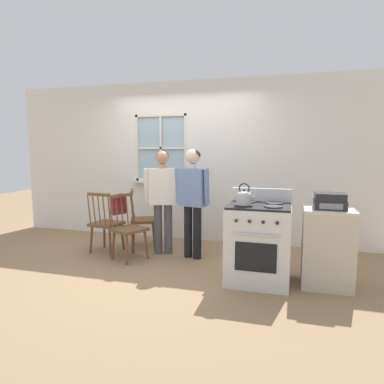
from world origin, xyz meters
The scene contains 13 objects.
ground_plane centered at (0.00, 0.00, 0.00)m, with size 16.00×16.00×0.00m, color #937551.
wall_back centered at (0.02, 1.40, 1.34)m, with size 6.40×0.16×2.70m.
chair_by_window centered at (-0.44, 0.09, 0.43)m, with size 0.55×0.56×0.93m.
chair_near_wall centered at (-0.92, 0.29, 0.43)m, with size 0.46×0.44×0.93m.
chair_center_cluster centered at (-0.51, 0.71, 0.43)m, with size 0.54×0.55×0.93m.
person_elderly_left centered at (-0.06, 0.47, 0.92)m, with size 0.56×0.31×1.54m.
person_teen_center centered at (0.42, 0.39, 0.95)m, with size 0.55×0.30×1.57m.
stove centered at (1.41, -0.26, 0.47)m, with size 0.72×0.68×1.08m.
kettle centered at (1.25, -0.39, 1.02)m, with size 0.21×0.17×0.25m.
potted_plant centered at (-0.41, 1.31, 1.07)m, with size 0.15×0.15×0.25m.
handbag centered at (-0.65, 0.19, 0.76)m, with size 0.24×0.24×0.31m.
side_counter centered at (2.18, -0.16, 0.45)m, with size 0.55×0.50×0.90m.
stereo centered at (2.18, -0.18, 0.99)m, with size 0.34×0.29×0.18m.
Camera 1 is at (1.75, -4.23, 1.57)m, focal length 32.00 mm.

